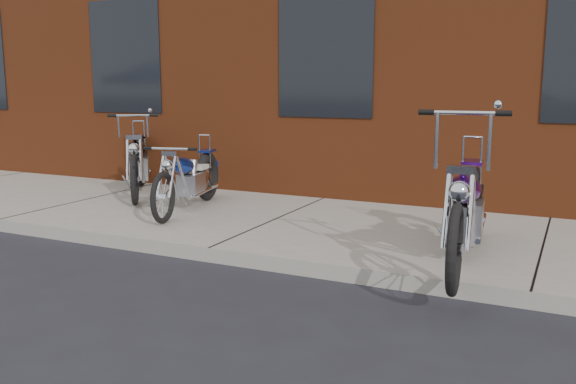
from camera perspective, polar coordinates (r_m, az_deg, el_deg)
The scene contains 5 objects.
ground at distance 6.18m, azimuth -7.42°, elevation -6.55°, with size 120.00×120.00×0.00m, color #27272E.
sidewalk at distance 7.42m, azimuth -1.09°, elevation -3.07°, with size 22.00×3.00×0.15m, color gray.
chopper_purple at distance 5.73m, azimuth 16.20°, elevation -1.96°, with size 0.61×2.51×1.41m.
chopper_blue at distance 7.95m, azimuth -9.26°, elevation 1.05°, with size 0.67×2.09×0.92m.
chopper_third at distance 9.29m, azimuth -13.87°, elevation 2.47°, with size 1.51×1.99×1.21m.
Camera 1 is at (3.27, -4.95, 1.75)m, focal length 38.00 mm.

